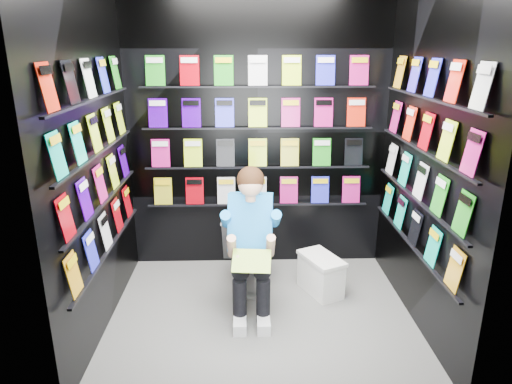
{
  "coord_description": "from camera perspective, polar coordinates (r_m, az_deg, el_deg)",
  "views": [
    {
      "loc": [
        -0.14,
        -3.18,
        2.07
      ],
      "look_at": [
        -0.04,
        0.15,
        1.0
      ],
      "focal_mm": 32.0,
      "sensor_mm": 36.0,
      "label": 1
    }
  ],
  "objects": [
    {
      "name": "floor",
      "position": [
        3.8,
        0.68,
        -15.19
      ],
      "size": [
        2.4,
        2.4,
        0.0
      ],
      "primitive_type": "plane",
      "color": "slate",
      "rests_on": "ground"
    },
    {
      "name": "wall_back",
      "position": [
        4.25,
        0.2,
        7.41
      ],
      "size": [
        2.4,
        0.04,
        2.6
      ],
      "primitive_type": "cube",
      "color": "black",
      "rests_on": "floor"
    },
    {
      "name": "wall_front",
      "position": [
        2.32,
        1.8,
        -1.6
      ],
      "size": [
        2.4,
        0.04,
        2.6
      ],
      "primitive_type": "cube",
      "color": "black",
      "rests_on": "floor"
    },
    {
      "name": "wall_left",
      "position": [
        3.44,
        -19.67,
        3.86
      ],
      "size": [
        0.04,
        2.0,
        2.6
      ],
      "primitive_type": "cube",
      "color": "black",
      "rests_on": "floor"
    },
    {
      "name": "wall_right",
      "position": [
        3.53,
        20.65,
        4.1
      ],
      "size": [
        0.04,
        2.0,
        2.6
      ],
      "primitive_type": "cube",
      "color": "black",
      "rests_on": "floor"
    },
    {
      "name": "comics_back",
      "position": [
        4.22,
        0.21,
        7.41
      ],
      "size": [
        2.1,
        0.06,
        1.37
      ],
      "primitive_type": null,
      "color": "red",
      "rests_on": "wall_back"
    },
    {
      "name": "comics_left",
      "position": [
        3.43,
        -19.21,
        3.95
      ],
      "size": [
        0.06,
        1.7,
        1.37
      ],
      "primitive_type": null,
      "color": "red",
      "rests_on": "wall_left"
    },
    {
      "name": "comics_right",
      "position": [
        3.52,
        20.21,
        4.19
      ],
      "size": [
        0.06,
        1.7,
        1.37
      ],
      "primitive_type": null,
      "color": "red",
      "rests_on": "wall_right"
    },
    {
      "name": "toilet",
      "position": [
        4.1,
        -0.76,
        -6.72
      ],
      "size": [
        0.49,
        0.78,
        0.73
      ],
      "primitive_type": "imported",
      "rotation": [
        0.0,
        0.0,
        3.05
      ],
      "color": "white",
      "rests_on": "floor"
    },
    {
      "name": "longbox",
      "position": [
        4.08,
        8.08,
        -10.34
      ],
      "size": [
        0.38,
        0.47,
        0.31
      ],
      "primitive_type": "cube",
      "rotation": [
        0.0,
        0.0,
        0.43
      ],
      "color": "silver",
      "rests_on": "floor"
    },
    {
      "name": "longbox_lid",
      "position": [
        4.01,
        8.19,
        -8.21
      ],
      "size": [
        0.4,
        0.49,
        0.03
      ],
      "primitive_type": "cube",
      "rotation": [
        0.0,
        0.0,
        0.43
      ],
      "color": "silver",
      "rests_on": "longbox"
    },
    {
      "name": "reader",
      "position": [
        3.6,
        -0.68,
        -3.9
      ],
      "size": [
        0.53,
        0.73,
        1.26
      ],
      "primitive_type": null,
      "rotation": [
        0.0,
        0.0,
        -0.09
      ],
      "color": "#228CEC",
      "rests_on": "toilet"
    },
    {
      "name": "held_comic",
      "position": [
        3.35,
        -0.56,
        -8.61
      ],
      "size": [
        0.3,
        0.19,
        0.12
      ],
      "primitive_type": "cube",
      "rotation": [
        -0.96,
        0.0,
        -0.09
      ],
      "color": "green",
      "rests_on": "reader"
    }
  ]
}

